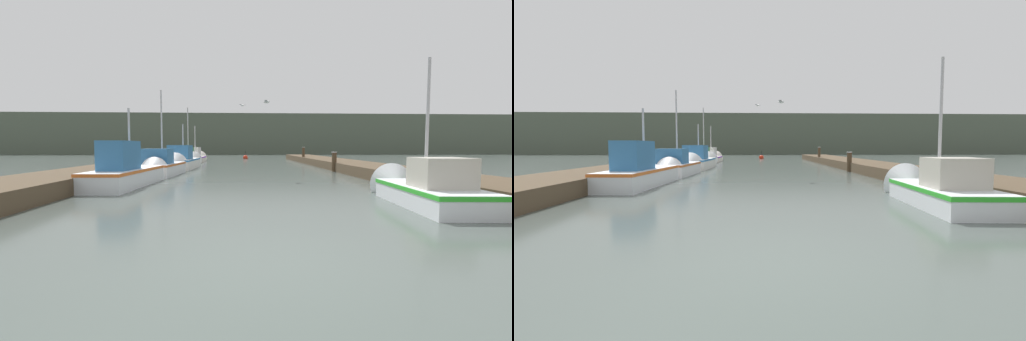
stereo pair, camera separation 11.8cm
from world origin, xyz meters
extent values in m
plane|color=#47514C|center=(0.00, 0.00, 0.00)|extent=(200.00, 200.00, 0.00)
cube|color=#4C3D2B|center=(-6.77, 16.00, 0.26)|extent=(2.77, 40.00, 0.52)
cube|color=#4C3D2B|center=(6.77, 16.00, 0.26)|extent=(2.77, 40.00, 0.52)
cube|color=#4C5647|center=(0.00, 66.11, 3.74)|extent=(120.00, 16.00, 7.48)
cube|color=silver|center=(4.44, 4.16, 0.26)|extent=(1.74, 3.85, 0.53)
cube|color=green|center=(4.44, 4.16, 0.47)|extent=(1.77, 3.88, 0.10)
cone|color=silver|center=(4.61, 6.39, 0.26)|extent=(1.44, 0.83, 1.40)
cube|color=#B2AD9E|center=(4.41, 3.69, 0.88)|extent=(1.24, 1.22, 0.71)
cylinder|color=#B2B2B7|center=(4.46, 4.44, 2.14)|extent=(0.08, 0.08, 3.22)
cube|color=silver|center=(-4.56, 8.98, 0.33)|extent=(1.72, 5.01, 0.66)
cube|color=#D06224|center=(-4.56, 8.98, 0.60)|extent=(1.75, 5.05, 0.10)
cone|color=silver|center=(-4.38, 11.96, 0.33)|extent=(1.41, 1.13, 1.35)
cube|color=#2D6699|center=(-4.60, 8.36, 1.18)|extent=(1.05, 1.78, 1.04)
cylinder|color=#B2B2B7|center=(-4.54, 9.35, 1.81)|extent=(0.08, 0.08, 2.29)
cube|color=silver|center=(-4.36, 13.87, 0.31)|extent=(1.98, 4.06, 0.63)
cube|color=#B75A26|center=(-4.36, 13.87, 0.57)|extent=(2.01, 4.10, 0.10)
cone|color=silver|center=(-4.20, 16.34, 0.31)|extent=(1.70, 1.10, 1.64)
cube|color=#2D6699|center=(-4.40, 13.37, 1.01)|extent=(1.40, 1.36, 0.75)
cylinder|color=#B2B2B7|center=(-4.34, 14.16, 2.52)|extent=(0.08, 0.08, 3.79)
cube|color=silver|center=(-4.08, 19.05, 0.33)|extent=(1.87, 4.83, 0.67)
cube|color=#2970B3|center=(-4.08, 19.05, 0.61)|extent=(1.90, 4.86, 0.10)
cone|color=silver|center=(-3.97, 21.98, 0.33)|extent=(1.65, 1.15, 1.61)
cube|color=#2D6699|center=(-4.10, 18.46, 1.12)|extent=(1.41, 1.79, 0.91)
cylinder|color=#B2B2B7|center=(-4.06, 19.41, 1.83)|extent=(0.08, 0.08, 2.33)
cube|color=silver|center=(-4.39, 23.74, 0.35)|extent=(1.73, 3.76, 0.70)
cube|color=#6822AD|center=(-4.39, 23.74, 0.64)|extent=(1.77, 3.79, 0.10)
cone|color=silver|center=(-4.21, 25.96, 0.35)|extent=(1.43, 0.90, 1.37)
cube|color=#387A42|center=(-4.43, 23.29, 1.06)|extent=(1.07, 1.57, 0.72)
cylinder|color=#B2B2B7|center=(-4.37, 24.02, 2.65)|extent=(0.08, 0.08, 3.90)
cube|color=silver|center=(-4.40, 28.51, 0.26)|extent=(1.77, 4.31, 0.53)
cube|color=#6E1AC1|center=(-4.40, 28.51, 0.47)|extent=(1.81, 4.34, 0.10)
cone|color=silver|center=(-4.32, 31.15, 0.26)|extent=(1.60, 1.07, 1.57)
cube|color=silver|center=(-4.41, 27.98, 0.97)|extent=(1.16, 1.73, 0.87)
cylinder|color=#B2B2B7|center=(-4.39, 28.83, 1.97)|extent=(0.08, 0.08, 2.88)
cylinder|color=#473523|center=(-5.42, 31.17, 0.57)|extent=(0.32, 0.32, 1.15)
cylinder|color=silver|center=(-5.42, 31.17, 1.17)|extent=(0.37, 0.37, 0.04)
cylinder|color=#473523|center=(5.37, 15.89, 0.57)|extent=(0.28, 0.28, 1.13)
cylinder|color=silver|center=(5.37, 15.89, 1.15)|extent=(0.32, 0.32, 0.04)
cylinder|color=#473523|center=(5.62, 26.64, 0.70)|extent=(0.23, 0.23, 1.39)
cylinder|color=silver|center=(5.62, 26.64, 1.41)|extent=(0.27, 0.27, 0.04)
sphere|color=red|center=(0.61, 36.81, 0.15)|extent=(0.56, 0.56, 0.56)
cylinder|color=black|center=(0.61, 36.81, 0.68)|extent=(0.06, 0.06, 0.50)
ellipsoid|color=white|center=(0.04, 22.06, 4.59)|extent=(0.29, 0.30, 0.12)
cube|color=gray|center=(0.14, 22.16, 4.61)|extent=(0.28, 0.27, 0.07)
cube|color=gray|center=(-0.06, 21.97, 4.61)|extent=(0.28, 0.27, 0.07)
ellipsoid|color=white|center=(0.99, 12.00, 3.57)|extent=(0.31, 0.22, 0.12)
cube|color=gray|center=(1.03, 12.13, 3.59)|extent=(0.20, 0.30, 0.07)
cube|color=gray|center=(0.95, 11.86, 3.59)|extent=(0.20, 0.30, 0.07)
camera|label=1|loc=(-0.41, -4.10, 1.51)|focal=24.00mm
camera|label=2|loc=(-0.29, -4.10, 1.51)|focal=24.00mm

